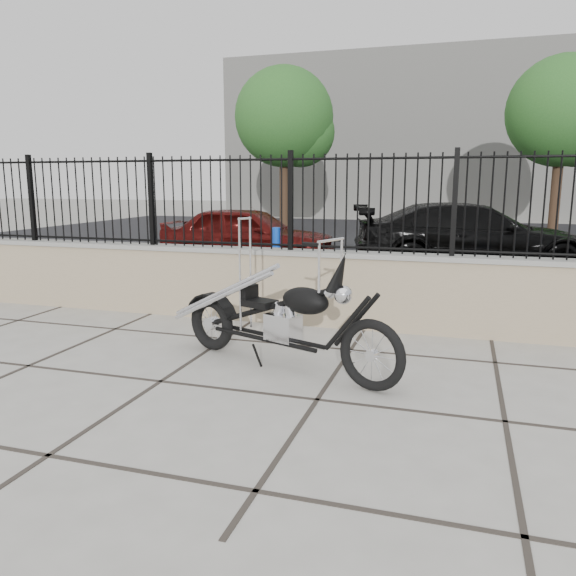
# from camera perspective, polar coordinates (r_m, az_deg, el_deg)

# --- Properties ---
(ground_plane) EXTENTS (90.00, 90.00, 0.00)m
(ground_plane) POSITION_cam_1_polar(r_m,az_deg,el_deg) (4.87, 2.99, -11.29)
(ground_plane) COLOR #99968E
(ground_plane) RESTS_ON ground
(parking_lot) EXTENTS (30.00, 30.00, 0.00)m
(parking_lot) POSITION_cam_1_polar(r_m,az_deg,el_deg) (17.01, 13.44, 4.34)
(parking_lot) COLOR black
(parking_lot) RESTS_ON ground
(retaining_wall) EXTENTS (14.00, 0.36, 0.96)m
(retaining_wall) POSITION_cam_1_polar(r_m,az_deg,el_deg) (7.10, 8.00, -0.27)
(retaining_wall) COLOR gray
(retaining_wall) RESTS_ON ground_plane
(iron_fence) EXTENTS (14.00, 0.08, 1.20)m
(iron_fence) POSITION_cam_1_polar(r_m,az_deg,el_deg) (6.97, 8.24, 8.47)
(iron_fence) COLOR black
(iron_fence) RESTS_ON retaining_wall
(background_building) EXTENTS (22.00, 6.00, 8.00)m
(background_building) POSITION_cam_1_polar(r_m,az_deg,el_deg) (30.98, 15.63, 14.45)
(background_building) COLOR beige
(background_building) RESTS_ON ground_plane
(chopper_motorcycle) EXTENTS (2.50, 1.31, 1.50)m
(chopper_motorcycle) POSITION_cam_1_polar(r_m,az_deg,el_deg) (5.48, -0.93, -0.56)
(chopper_motorcycle) COLOR black
(chopper_motorcycle) RESTS_ON ground_plane
(car_red) EXTENTS (3.87, 1.61, 1.31)m
(car_red) POSITION_cam_1_polar(r_m,az_deg,el_deg) (12.38, -4.09, 5.34)
(car_red) COLOR #490C0A
(car_red) RESTS_ON parking_lot
(car_black) EXTENTS (5.13, 3.07, 1.39)m
(car_black) POSITION_cam_1_polar(r_m,az_deg,el_deg) (12.22, 18.12, 4.95)
(car_black) COLOR black
(car_black) RESTS_ON parking_lot
(bollard_a) EXTENTS (0.14, 0.14, 1.08)m
(bollard_a) POSITION_cam_1_polar(r_m,az_deg,el_deg) (9.34, -1.19, 2.86)
(bollard_a) COLOR #0B55B0
(bollard_a) RESTS_ON ground_plane
(tree_left) EXTENTS (3.66, 3.66, 6.18)m
(tree_left) POSITION_cam_1_polar(r_m,az_deg,el_deg) (21.76, -0.42, 17.41)
(tree_left) COLOR #382619
(tree_left) RESTS_ON ground_plane
(tree_right) EXTENTS (3.57, 3.57, 6.03)m
(tree_right) POSITION_cam_1_polar(r_m,az_deg,el_deg) (21.12, 26.18, 16.25)
(tree_right) COLOR #382619
(tree_right) RESTS_ON ground_plane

